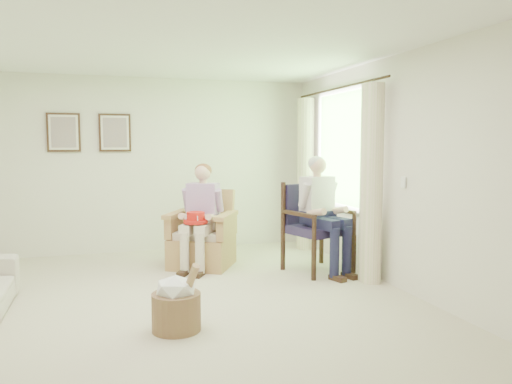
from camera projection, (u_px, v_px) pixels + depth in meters
floor at (173, 306)px, 4.98m from camera, size 5.50×5.50×0.00m
back_wall at (147, 165)px, 7.48m from camera, size 5.00×0.04×2.60m
front_wall at (253, 213)px, 2.25m from camera, size 5.00×0.04×2.60m
right_wall at (395, 172)px, 5.60m from camera, size 0.04×5.50×2.60m
ceiling at (169, 40)px, 4.74m from camera, size 5.00×5.50×0.02m
window at (343, 146)px, 6.70m from camera, size 0.13×2.50×1.63m
curtain_left at (371, 184)px, 5.77m from camera, size 0.34×0.34×2.30m
curtain_right at (305, 175)px, 7.63m from camera, size 0.34×0.34×2.30m
framed_print_left at (64, 132)px, 7.06m from camera, size 0.45×0.05×0.55m
framed_print_right at (115, 133)px, 7.26m from camera, size 0.45×0.05×0.55m
wicker_armchair at (201, 242)px, 6.61m from camera, size 0.78×0.78×1.00m
wood_armchair at (315, 223)px, 6.39m from camera, size 0.71×0.67×1.10m
person_wicker at (203, 209)px, 6.44m from camera, size 0.40×0.63×1.33m
person_dark at (321, 205)px, 6.20m from camera, size 0.40×0.62×1.43m
red_hat at (196, 219)px, 6.25m from camera, size 0.31×0.31×0.14m
hatbox at (176, 303)px, 4.31m from camera, size 0.45×0.45×0.62m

